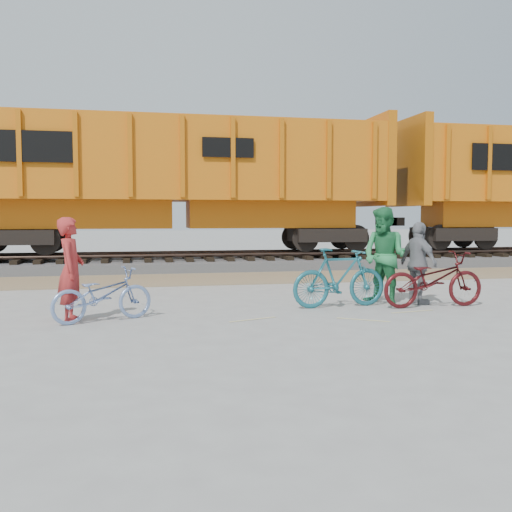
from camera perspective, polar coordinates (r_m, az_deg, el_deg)
The scene contains 11 objects.
ground at distance 10.60m, azimuth 4.16°, elevation -5.41°, with size 120.00×120.00×0.00m, color #9E9E99.
gravel_strip at distance 15.92m, azimuth -1.20°, elevation -2.21°, with size 120.00×3.00×0.02m, color #917C5A.
ballast_bed at distance 19.34m, azimuth -3.07°, elevation -0.70°, with size 120.00×4.00×0.30m, color slate.
track at distance 19.32m, azimuth -3.07°, elevation 0.26°, with size 120.00×2.60×0.24m.
hopper_car_center at distance 19.15m, azimuth -7.71°, elevation 7.78°, with size 14.00×3.13×4.65m.
bicycle_blue at distance 9.72m, azimuth -15.11°, elevation -3.76°, with size 0.59×1.69×0.89m, color #728DC1.
bicycle_teal at distance 10.95m, azimuth 8.34°, elevation -2.15°, with size 0.53×1.89×1.13m, color #1E6471.
bicycle_maroon at distance 11.36m, azimuth 17.30°, elevation -2.25°, with size 0.71×2.03×1.06m, color #460F12.
person_solo at distance 9.82m, azimuth -18.03°, elevation -1.30°, with size 0.63×0.41×1.72m, color #AA2928.
person_man at distance 11.47m, azimuth 12.73°, elevation 0.02°, with size 0.93×0.72×1.91m, color #287E46.
person_woman at distance 11.64m, azimuth 15.95°, elevation -0.69°, with size 0.95×0.40×1.62m, color gray.
Camera 1 is at (-2.84, -10.07, 1.73)m, focal length 40.00 mm.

